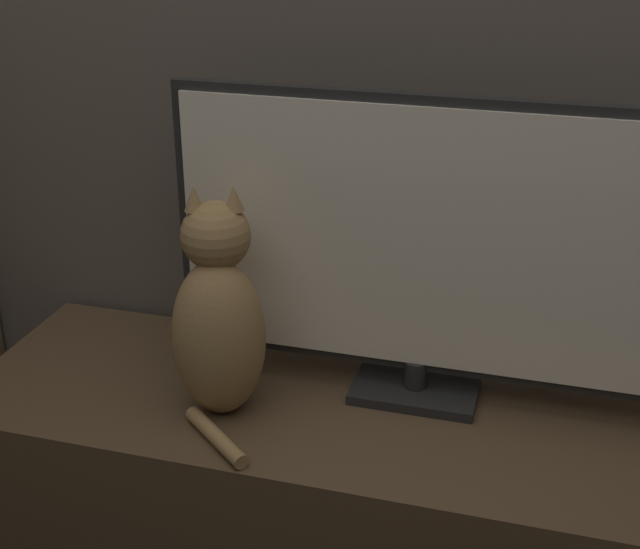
{
  "coord_description": "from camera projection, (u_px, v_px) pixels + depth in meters",
  "views": [
    {
      "loc": [
        0.4,
        -0.49,
        1.4
      ],
      "look_at": [
        -0.0,
        0.93,
        0.74
      ],
      "focal_mm": 50.0,
      "sensor_mm": 36.0,
      "label": 1
    }
  ],
  "objects": [
    {
      "name": "tv_stand",
      "position": [
        320.0,
        499.0,
        1.82
      ],
      "size": [
        1.41,
        0.51,
        0.46
      ],
      "color": "brown",
      "rests_on": "ground_plane"
    },
    {
      "name": "cat",
      "position": [
        219.0,
        319.0,
        1.63
      ],
      "size": [
        0.22,
        0.29,
        0.44
      ],
      "rotation": [
        0.0,
        0.0,
        0.28
      ],
      "color": "#997547",
      "rests_on": "tv_stand"
    },
    {
      "name": "tv",
      "position": [
        422.0,
        248.0,
        1.62
      ],
      "size": [
        0.95,
        0.15,
        0.59
      ],
      "color": "black",
      "rests_on": "tv_stand"
    }
  ]
}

